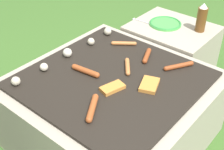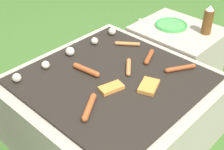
{
  "view_description": "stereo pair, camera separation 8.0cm",
  "coord_description": "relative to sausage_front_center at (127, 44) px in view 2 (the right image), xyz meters",
  "views": [
    {
      "loc": [
        -1.03,
        -0.86,
        1.41
      ],
      "look_at": [
        0.0,
        0.0,
        0.46
      ],
      "focal_mm": 50.0,
      "sensor_mm": 36.0,
      "label": 1
    },
    {
      "loc": [
        -0.98,
        -0.92,
        1.41
      ],
      "look_at": [
        0.0,
        0.0,
        0.46
      ],
      "focal_mm": 50.0,
      "sensor_mm": 36.0,
      "label": 2
    }
  ],
  "objects": [
    {
      "name": "sausage_front_center",
      "position": [
        0.0,
        0.0,
        0.0
      ],
      "size": [
        0.11,
        0.13,
        0.02
      ],
      "color": "#C6753D",
      "rests_on": "grill"
    },
    {
      "name": "sausage_front_right",
      "position": [
        -0.03,
        -0.2,
        0.0
      ],
      "size": [
        0.14,
        0.08,
        0.03
      ],
      "color": "#93421E",
      "rests_on": "grill"
    },
    {
      "name": "sausage_mid_right",
      "position": [
        -0.01,
        -0.39,
        0.0
      ],
      "size": [
        0.17,
        0.11,
        0.03
      ],
      "color": "#93421E",
      "rests_on": "grill"
    },
    {
      "name": "condiment_bottle",
      "position": [
        0.48,
        -0.27,
        0.08
      ],
      "size": [
        0.07,
        0.07,
        0.2
      ],
      "color": "brown",
      "rests_on": "side_ledge"
    },
    {
      "name": "fork_utensil",
      "position": [
        0.35,
        0.1,
        -0.01
      ],
      "size": [
        0.03,
        0.18,
        0.01
      ],
      "color": "silver",
      "rests_on": "side_ledge"
    },
    {
      "name": "sausage_back_center",
      "position": [
        -0.38,
        -0.03,
        0.0
      ],
      "size": [
        0.05,
        0.18,
        0.03
      ],
      "color": "#A34C23",
      "rests_on": "grill"
    },
    {
      "name": "bread_slice_right",
      "position": [
        -0.39,
        -0.24,
        -0.0
      ],
      "size": [
        0.14,
        0.1,
        0.02
      ],
      "color": "#D18438",
      "rests_on": "grill"
    },
    {
      "name": "mushroom_row",
      "position": [
        -0.31,
        0.17,
        0.01
      ],
      "size": [
        0.77,
        0.06,
        0.05
      ],
      "color": "beige",
      "rests_on": "grill"
    },
    {
      "name": "side_ledge",
      "position": [
        0.41,
        -0.11,
        -0.23
      ],
      "size": [
        0.47,
        0.56,
        0.44
      ],
      "color": "#A89E8C",
      "rests_on": "ground_plane"
    },
    {
      "name": "grill",
      "position": [
        -0.32,
        -0.17,
        -0.23
      ],
      "size": [
        0.98,
        0.98,
        0.44
      ],
      "color": "#A89E8C",
      "rests_on": "ground_plane"
    },
    {
      "name": "bread_slice_center",
      "position": [
        -0.25,
        -0.36,
        -0.0
      ],
      "size": [
        0.15,
        0.12,
        0.02
      ],
      "color": "#D18438",
      "rests_on": "grill"
    },
    {
      "name": "ground_plane",
      "position": [
        -0.32,
        -0.17,
        -0.45
      ],
      "size": [
        14.0,
        14.0,
        0.0
      ],
      "primitive_type": "plane",
      "color": "#3D6628"
    },
    {
      "name": "sausage_front_left",
      "position": [
        -0.19,
        -0.18,
        0.0
      ],
      "size": [
        0.13,
        0.11,
        0.03
      ],
      "color": "#C6753D",
      "rests_on": "grill"
    },
    {
      "name": "plate_colorful",
      "position": [
        0.41,
        -0.04,
        -0.0
      ],
      "size": [
        0.22,
        0.22,
        0.02
      ],
      "color": "#4CB24C",
      "rests_on": "side_ledge"
    },
    {
      "name": "sausage_back_left",
      "position": [
        -0.58,
        -0.27,
        0.0
      ],
      "size": [
        0.17,
        0.12,
        0.03
      ],
      "color": "#A34C23",
      "rests_on": "grill"
    }
  ]
}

